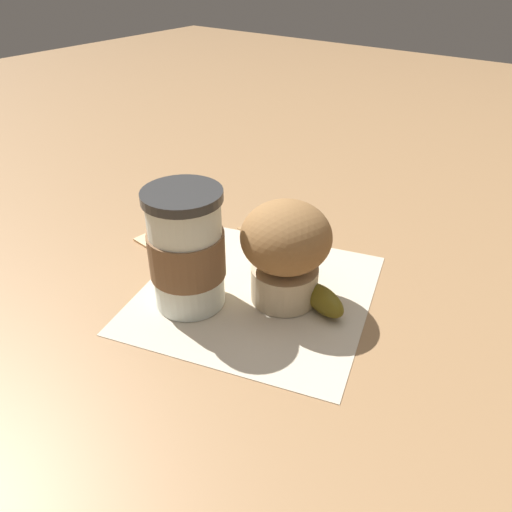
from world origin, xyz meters
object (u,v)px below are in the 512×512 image
Objects in this scene: muffin at (286,248)px; sugar_packet at (154,241)px; coffee_cup at (187,250)px; banana at (293,274)px.

sugar_packet is at bearing 91.18° from muffin.
sugar_packet is (0.06, 0.13, -0.06)m from coffee_cup.
banana is at bearing -37.89° from coffee_cup.
coffee_cup is 2.70× the size of sugar_packet.
muffin reaches higher than sugar_packet.
coffee_cup reaches higher than banana.
sugar_packet is at bearing 63.49° from coffee_cup.
sugar_packet is at bearing 98.80° from banana.
coffee_cup is at bearing 130.46° from muffin.
muffin is 0.22m from sugar_packet.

